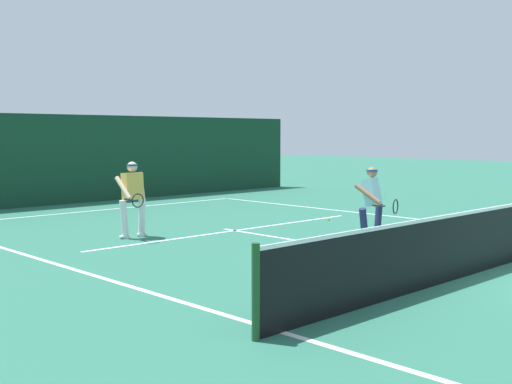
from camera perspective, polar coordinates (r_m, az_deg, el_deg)
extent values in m
plane|color=#2B6C55|center=(11.31, 19.32, -6.47)|extent=(80.00, 80.00, 0.00)
cube|color=white|center=(19.50, -13.12, -1.52)|extent=(9.54, 0.10, 0.01)
cube|color=white|center=(7.48, 2.31, -12.12)|extent=(0.10, 23.41, 0.01)
cube|color=white|center=(14.97, -1.86, -3.38)|extent=(7.77, 0.10, 0.01)
cube|color=white|center=(13.03, 6.60, -4.69)|extent=(0.10, 6.40, 0.01)
cylinder|color=#1E4723|center=(7.05, -0.03, -8.73)|extent=(0.09, 0.09, 1.06)
cube|color=black|center=(11.23, 19.40, -4.04)|extent=(10.27, 0.02, 0.97)
cube|color=white|center=(11.16, 19.47, -1.45)|extent=(10.27, 0.03, 0.05)
cylinder|color=#1E234C|center=(13.66, 10.58, -2.65)|extent=(0.30, 0.21, 0.79)
cylinder|color=#1E234C|center=(12.96, 9.41, -3.05)|extent=(0.36, 0.22, 0.79)
ellipsoid|color=white|center=(13.71, 10.56, -4.07)|extent=(0.28, 0.17, 0.09)
ellipsoid|color=white|center=(13.01, 9.39, -4.55)|extent=(0.28, 0.17, 0.09)
cube|color=#9EDBEA|center=(13.23, 10.06, 0.00)|extent=(0.47, 0.42, 0.58)
cylinder|color=#9E704C|center=(13.44, 10.40, -0.03)|extent=(0.22, 0.14, 0.60)
cylinder|color=#9E704C|center=(13.03, 9.70, -0.19)|extent=(0.23, 0.56, 0.40)
sphere|color=#9E704C|center=(13.20, 10.08, 1.70)|extent=(0.21, 0.21, 0.21)
cylinder|color=#19478C|center=(13.20, 10.09, 1.86)|extent=(0.28, 0.28, 0.04)
cylinder|color=black|center=(12.91, 10.64, -1.18)|extent=(0.10, 0.26, 0.03)
torus|color=black|center=(12.80, 12.07, -1.26)|extent=(0.29, 0.10, 0.29)
cylinder|color=silver|center=(14.32, -9.94, -2.21)|extent=(0.19, 0.15, 0.82)
cylinder|color=silver|center=(14.06, -11.43, -2.36)|extent=(0.20, 0.15, 0.82)
ellipsoid|color=white|center=(14.37, -9.92, -3.64)|extent=(0.26, 0.12, 0.09)
ellipsoid|color=white|center=(14.11, -11.40, -3.82)|extent=(0.26, 0.12, 0.09)
cube|color=#E5B24C|center=(14.12, -10.72, 0.51)|extent=(0.43, 0.27, 0.58)
cylinder|color=beige|center=(14.25, -9.95, 0.46)|extent=(0.18, 0.10, 0.63)
cylinder|color=beige|center=(13.99, -11.51, 0.34)|extent=(0.11, 0.53, 0.49)
sphere|color=beige|center=(14.09, -10.75, 2.18)|extent=(0.22, 0.22, 0.22)
cylinder|color=#19478C|center=(14.09, -10.75, 2.33)|extent=(0.24, 0.24, 0.04)
cylinder|color=black|center=(13.77, -11.08, -0.63)|extent=(0.04, 0.26, 0.03)
torus|color=black|center=(13.50, -10.27, -0.74)|extent=(0.29, 0.03, 0.29)
sphere|color=#D1E033|center=(16.80, 6.35, -2.36)|extent=(0.07, 0.07, 0.07)
cube|color=#133825|center=(21.32, -16.27, 2.75)|extent=(19.33, 0.12, 2.81)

